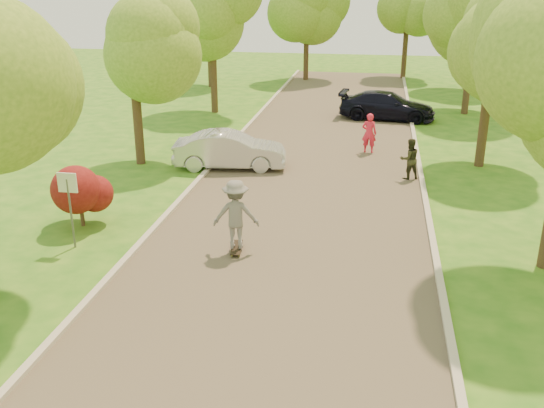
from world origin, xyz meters
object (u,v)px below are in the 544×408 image
Objects in this scene: person_striped at (369,133)px; person_olive at (409,159)px; longboard at (237,248)px; skateboarder at (236,214)px; street_sign at (69,194)px; silver_sedan at (230,150)px; dark_sedan at (387,106)px.

person_striped is 1.11× the size of person_olive.
longboard is 0.53× the size of skateboarder.
street_sign is at bearing -1.46° from longboard.
silver_sedan is at bearing 38.38° from person_striped.
street_sign is 4.76m from longboard.
skateboarder is 1.13× the size of person_striped.
longboard is (2.00, -7.51, -0.61)m from silver_sedan.
dark_sedan is 2.57× the size of skateboarder.
street_sign reaches higher than longboard.
longboard is 0.60× the size of person_striped.
person_olive is (4.86, 7.29, -0.32)m from skateboarder.
silver_sedan is 2.26× the size of skateboarder.
silver_sedan is (2.50, 8.02, -0.85)m from street_sign.
street_sign reaches higher than person_striped.
person_olive is at bearing -99.56° from silver_sedan.
skateboarder is at bearing -172.80° from silver_sedan.
person_olive is (4.86, 7.29, 0.66)m from longboard.
person_olive is at bearing -169.69° from dark_sedan.
person_striped is (7.80, 11.18, -0.71)m from street_sign.
longboard is at bearing 6.53° from street_sign.
skateboarder is at bearing -83.95° from longboard.
street_sign is at bearing -1.46° from skateboarder.
street_sign is 1.41× the size of person_olive.
longboard is (-4.07, -17.34, -0.61)m from dark_sedan.
street_sign is 0.44× the size of dark_sedan.
longboard is at bearing -172.80° from silver_sedan.
dark_sedan is 17.82m from longboard.
skateboarder is at bearing 80.42° from person_striped.
dark_sedan is at bearing -39.42° from silver_sedan.
person_olive is at bearing -131.67° from skateboarder.
silver_sedan is 2.83× the size of person_olive.
dark_sedan is 2.91× the size of person_striped.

